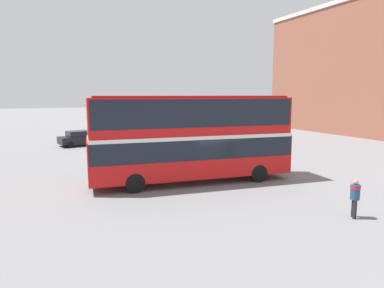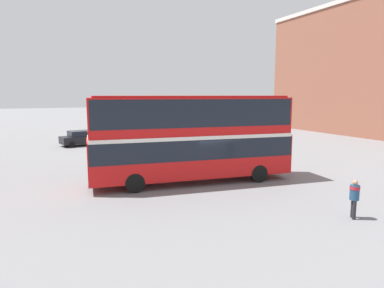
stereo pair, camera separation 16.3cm
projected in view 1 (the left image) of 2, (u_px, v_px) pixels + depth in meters
The scene contains 5 objects.
ground_plane at pixel (211, 181), 19.52m from camera, with size 240.00×240.00×0.00m, color slate.
double_decker_bus at pixel (192, 134), 18.91m from camera, with size 11.41×3.65×4.84m.
pedestrian_foreground at pixel (355, 194), 13.59m from camera, with size 0.54×0.54×1.58m.
parked_car_kerb_near at pixel (80, 138), 33.03m from camera, with size 4.20×2.63×1.45m.
parked_car_kerb_far at pixel (232, 144), 29.27m from camera, with size 4.67×2.52×1.47m.
Camera 1 is at (-8.71, -16.93, 4.90)m, focal length 32.00 mm.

